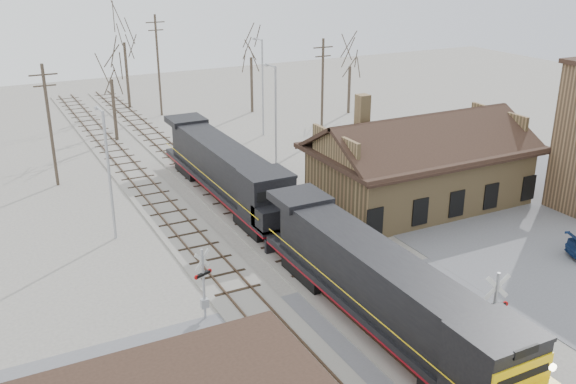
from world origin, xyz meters
name	(u,v)px	position (x,y,z in m)	size (l,w,h in m)	color
ground	(373,326)	(0.00, 0.00, 0.00)	(140.00, 140.00, 0.00)	#A49F94
road	(373,326)	(0.00, 0.00, 0.01)	(60.00, 9.00, 0.03)	slate
parking_lot	(567,226)	(18.00, 4.00, 0.02)	(22.00, 26.00, 0.03)	slate
track_main	(247,217)	(0.00, 15.00, 0.07)	(3.40, 90.00, 0.24)	#A49F94
track_siding	(183,229)	(-4.50, 15.00, 0.07)	(3.40, 90.00, 0.24)	#A49F94
depot	(419,170)	(11.99, 12.00, 2.41)	(15.20, 9.31, 7.90)	#967A4D
locomotive_lead	(390,297)	(0.00, -1.17, 2.23)	(2.85, 19.12, 4.24)	black
locomotive_trailing	(228,172)	(0.00, 18.23, 2.23)	(2.85, 19.12, 4.02)	black
crossbuck_near	(493,322)	(2.82, -4.71, 2.06)	(1.25, 0.37, 4.43)	#A5A8AD
crossbuck_far	(204,286)	(-6.92, 4.39, 1.78)	(1.02, 0.49, 3.76)	#A5A8AD
streetlight_a	(108,168)	(-8.64, 15.92, 4.61)	(0.25, 2.04, 8.16)	#A5A8AD
streetlight_b	(275,110)	(6.85, 24.54, 4.65)	(0.25, 2.04, 8.24)	#A5A8AD
streetlight_c	(262,82)	(9.72, 33.12, 5.12)	(0.25, 2.04, 9.17)	#A5A8AD
utility_pole_a	(50,123)	(-10.31, 27.52, 4.86)	(2.00, 0.24, 9.28)	#382D23
utility_pole_b	(158,64)	(3.27, 45.22, 5.56)	(2.00, 0.24, 10.66)	#382D23
utility_pole_c	(322,88)	(14.08, 29.23, 4.93)	(2.00, 0.24, 9.42)	#382D23
tree_b	(110,69)	(-3.41, 37.47, 6.78)	(3.89, 3.89, 9.53)	#382D23
tree_c	(123,31)	(1.01, 50.04, 8.58)	(4.91, 4.91, 12.04)	#382D23
tree_d	(251,48)	(12.67, 42.12, 6.98)	(4.01, 4.01, 9.82)	#382D23
tree_e	(350,59)	(21.92, 36.82, 5.92)	(3.40, 3.40, 8.34)	#382D23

